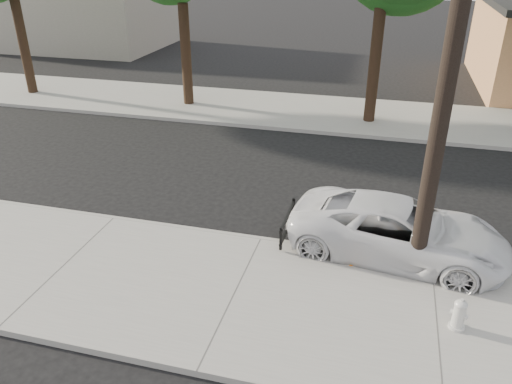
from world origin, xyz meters
TOP-DOWN VIEW (x-y plane):
  - ground at (0.00, 0.00)m, footprint 120.00×120.00m
  - near_sidewalk at (0.00, -4.30)m, footprint 90.00×4.40m
  - far_sidewalk at (0.00, 8.50)m, footprint 90.00×5.00m
  - curb_near at (0.00, -2.10)m, footprint 90.00×0.12m
  - building_far at (-20.00, 20.00)m, footprint 14.00×8.00m
  - utility_pole at (3.60, -2.70)m, footprint 1.40×0.34m
  - police_cruiser at (3.20, -1.80)m, footprint 5.21×2.90m
  - fire_hydrant at (4.34, -4.24)m, footprint 0.34×0.30m
  - traffic_cone at (2.37, -2.50)m, footprint 0.50×0.50m

SIDE VIEW (x-z plane):
  - ground at x=0.00m, z-range 0.00..0.00m
  - near_sidewalk at x=0.00m, z-range 0.00..0.15m
  - far_sidewalk at x=0.00m, z-range 0.00..0.15m
  - curb_near at x=0.00m, z-range -0.01..0.15m
  - fire_hydrant at x=4.34m, z-range 0.14..0.76m
  - traffic_cone at x=2.37m, z-range 0.14..0.94m
  - police_cruiser at x=3.20m, z-range 0.00..1.38m
  - building_far at x=-20.00m, z-range 0.00..5.00m
  - utility_pole at x=3.60m, z-range 0.20..9.20m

